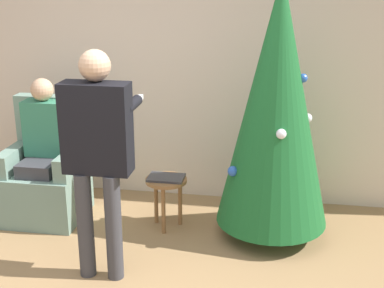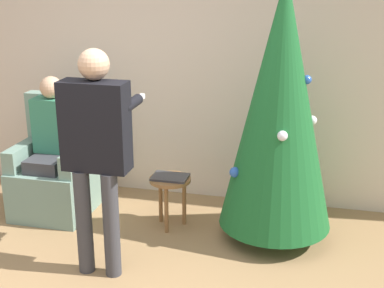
{
  "view_description": "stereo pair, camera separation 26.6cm",
  "coord_description": "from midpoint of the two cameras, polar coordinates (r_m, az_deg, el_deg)",
  "views": [
    {
      "loc": [
        1.11,
        -2.72,
        2.2
      ],
      "look_at": [
        0.47,
        1.04,
        0.93
      ],
      "focal_mm": 50.0,
      "sensor_mm": 36.0,
      "label": 1
    },
    {
      "loc": [
        1.37,
        -2.67,
        2.2
      ],
      "look_at": [
        0.47,
        1.04,
        0.93
      ],
      "focal_mm": 50.0,
      "sensor_mm": 36.0,
      "label": 2
    }
  ],
  "objects": [
    {
      "name": "side_stool",
      "position": [
        4.67,
        -4.4,
        -4.68
      ],
      "size": [
        0.36,
        0.36,
        0.46
      ],
      "color": "olive",
      "rests_on": "ground_plane"
    },
    {
      "name": "armchair",
      "position": [
        5.09,
        -16.61,
        -3.41
      ],
      "size": [
        0.66,
        0.64,
        1.09
      ],
      "color": "gray",
      "rests_on": "ground_plane"
    },
    {
      "name": "christmas_tree",
      "position": [
        4.3,
        7.25,
        4.28
      ],
      "size": [
        0.93,
        0.93,
        2.19
      ],
      "color": "brown",
      "rests_on": "ground_plane"
    },
    {
      "name": "person_standing",
      "position": [
        3.82,
        -12.03,
        -0.1
      ],
      "size": [
        0.49,
        0.57,
        1.68
      ],
      "color": "#38383D",
      "rests_on": "ground_plane"
    },
    {
      "name": "laptop",
      "position": [
        4.64,
        -4.42,
        -3.61
      ],
      "size": [
        0.31,
        0.22,
        0.02
      ],
      "color": "#38383D",
      "rests_on": "side_stool"
    },
    {
      "name": "person_seated",
      "position": [
        4.96,
        -17.12,
        0.02
      ],
      "size": [
        0.36,
        0.46,
        1.28
      ],
      "color": "#38383D",
      "rests_on": "ground_plane"
    },
    {
      "name": "wall_back",
      "position": [
        5.15,
        -4.44,
        8.83
      ],
      "size": [
        8.0,
        0.06,
        2.7
      ],
      "color": "beige",
      "rests_on": "ground_plane"
    }
  ]
}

